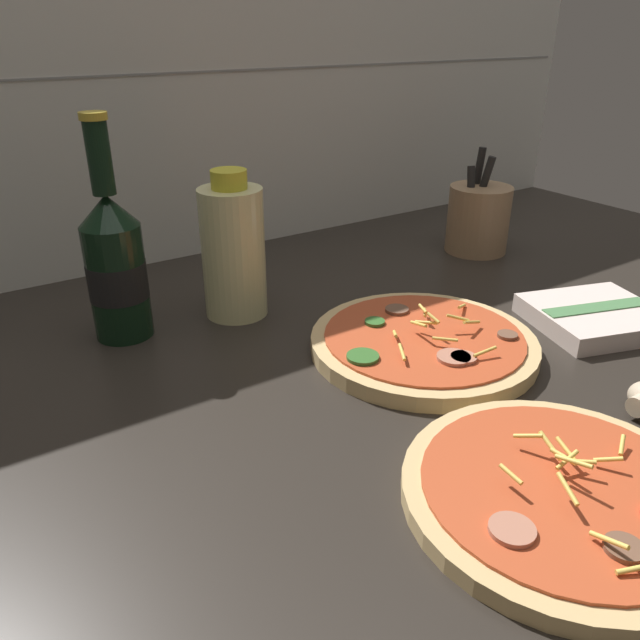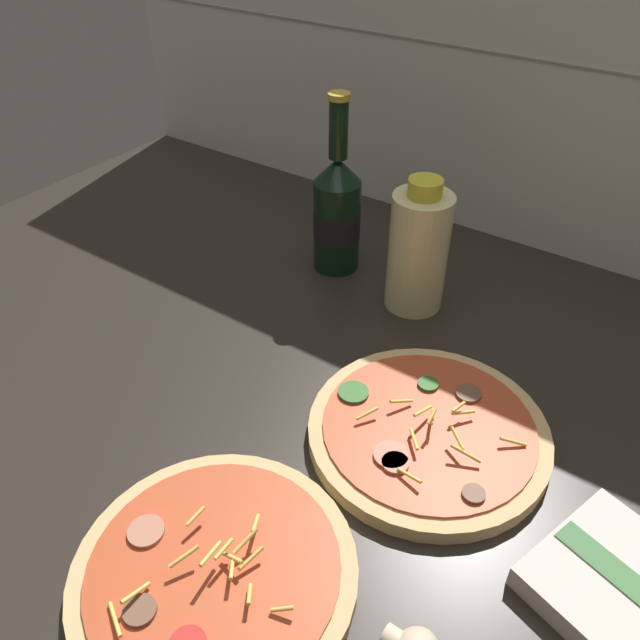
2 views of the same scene
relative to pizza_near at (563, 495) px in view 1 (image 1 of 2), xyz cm
name	(u,v)px [view 1 (image 1 of 2)]	position (x,y,z in cm)	size (l,w,h in cm)	color
counter_slab	(382,375)	(2.11, 24.95, -2.16)	(160.00, 90.00, 2.50)	#28231E
tile_backsplash	(195,72)	(2.11, 70.45, 26.59)	(160.00, 1.13, 60.00)	silver
pizza_near	(563,495)	(0.00, 0.00, 0.00)	(24.98, 24.98, 4.68)	tan
pizza_far	(422,343)	(7.93, 25.03, 0.13)	(25.68, 25.68, 4.83)	tan
beer_bottle	(115,264)	(-19.10, 48.00, 8.09)	(6.81, 6.81, 25.74)	black
oil_bottle	(233,251)	(-5.07, 46.07, 7.59)	(7.90, 7.90, 18.47)	beige
utensil_crock	(478,218)	(38.62, 46.33, 4.60)	(9.89, 9.89, 16.36)	#9E7A56
dish_towel	(595,317)	(30.19, 18.18, 0.31)	(18.15, 17.33, 2.56)	beige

